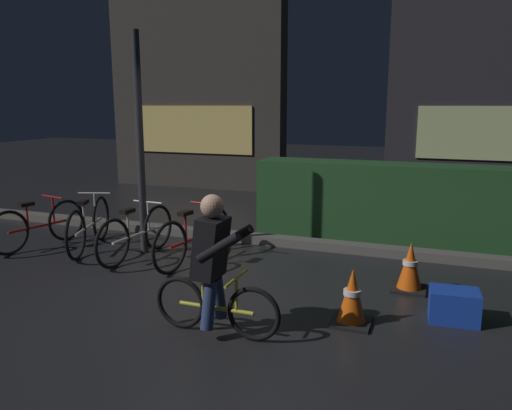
{
  "coord_description": "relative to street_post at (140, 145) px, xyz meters",
  "views": [
    {
      "loc": [
        2.1,
        -4.47,
        1.98
      ],
      "look_at": [
        0.2,
        0.6,
        0.9
      ],
      "focal_mm": 35.42,
      "sensor_mm": 36.0,
      "label": 1
    }
  ],
  "objects": [
    {
      "name": "parked_bike_left_mid",
      "position": [
        -0.79,
        -0.14,
        -1.11
      ],
      "size": [
        0.6,
        1.57,
        0.76
      ],
      "rotation": [
        0.0,
        0.0,
        1.9
      ],
      "color": "black",
      "rests_on": "ground"
    },
    {
      "name": "storefront_right",
      "position": [
        4.69,
        6.0,
        0.98
      ],
      "size": [
        4.4,
        0.54,
        4.89
      ],
      "color": "#262328",
      "rests_on": "ground"
    },
    {
      "name": "parked_bike_leftmost",
      "position": [
        -1.52,
        -0.31,
        -1.13
      ],
      "size": [
        0.47,
        1.49,
        0.7
      ],
      "rotation": [
        0.0,
        0.0,
        1.35
      ],
      "color": "black",
      "rests_on": "ground"
    },
    {
      "name": "sidewalk_curb",
      "position": [
        1.65,
        1.0,
        -1.39
      ],
      "size": [
        12.0,
        0.24,
        0.12
      ],
      "primitive_type": "cube",
      "color": "#56544F",
      "rests_on": "ground"
    },
    {
      "name": "blue_crate",
      "position": [
        3.92,
        -0.9,
        -1.3
      ],
      "size": [
        0.46,
        0.35,
        0.3
      ],
      "primitive_type": "cube",
      "rotation": [
        0.0,
        0.0,
        0.07
      ],
      "color": "#193DB7",
      "rests_on": "ground"
    },
    {
      "name": "storefront_left",
      "position": [
        -1.88,
        5.3,
        0.77
      ],
      "size": [
        4.34,
        0.54,
        4.46
      ],
      "color": "#383330",
      "rests_on": "ground"
    },
    {
      "name": "traffic_cone_near",
      "position": [
        3.05,
        -1.3,
        -1.2
      ],
      "size": [
        0.36,
        0.36,
        0.53
      ],
      "color": "black",
      "rests_on": "ground"
    },
    {
      "name": "ground_plane",
      "position": [
        1.65,
        -1.2,
        -1.45
      ],
      "size": [
        40.0,
        40.0,
        0.0
      ],
      "primitive_type": "plane",
      "color": "black"
    },
    {
      "name": "hedge_row",
      "position": [
        3.45,
        1.9,
        -0.89
      ],
      "size": [
        4.8,
        0.7,
        1.13
      ],
      "primitive_type": "cube",
      "color": "#214723",
      "rests_on": "ground"
    },
    {
      "name": "parked_bike_center_right",
      "position": [
        0.86,
        -0.19,
        -1.12
      ],
      "size": [
        0.46,
        1.59,
        0.74
      ],
      "rotation": [
        0.0,
        0.0,
        1.42
      ],
      "color": "black",
      "rests_on": "ground"
    },
    {
      "name": "cyclist",
      "position": [
        1.95,
        -1.9,
        -0.82
      ],
      "size": [
        1.19,
        0.51,
        1.25
      ],
      "rotation": [
        0.0,
        0.0,
        -0.01
      ],
      "color": "black",
      "rests_on": "ground"
    },
    {
      "name": "street_post",
      "position": [
        0.0,
        0.0,
        0.0
      ],
      "size": [
        0.1,
        0.1,
        2.91
      ],
      "primitive_type": "cylinder",
      "color": "#2D2D33",
      "rests_on": "ground"
    },
    {
      "name": "parked_bike_center_left",
      "position": [
        0.06,
        -0.26,
        -1.13
      ],
      "size": [
        0.46,
        1.55,
        0.72
      ],
      "rotation": [
        0.0,
        0.0,
        1.49
      ],
      "color": "black",
      "rests_on": "ground"
    },
    {
      "name": "traffic_cone_far",
      "position": [
        3.48,
        -0.22,
        -1.19
      ],
      "size": [
        0.36,
        0.36,
        0.54
      ],
      "color": "black",
      "rests_on": "ground"
    }
  ]
}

